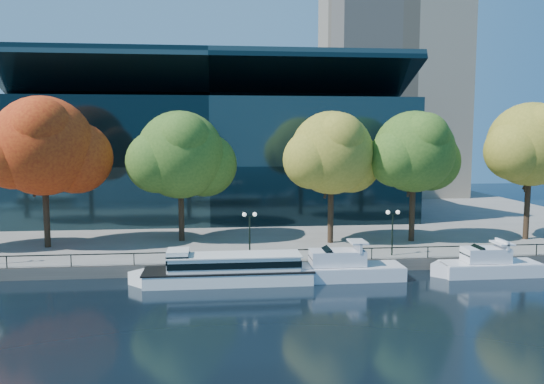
{
  "coord_description": "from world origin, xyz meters",
  "views": [
    {
      "loc": [
        -3.05,
        -40.26,
        11.65
      ],
      "look_at": [
        1.88,
        8.0,
        6.37
      ],
      "focal_mm": 35.0,
      "sensor_mm": 36.0,
      "label": 1
    }
  ],
  "objects": [
    {
      "name": "tour_boat",
      "position": [
        -2.64,
        0.64,
        1.17
      ],
      "size": [
        14.47,
        3.23,
        2.75
      ],
      "color": "white",
      "rests_on": "ground"
    },
    {
      "name": "promenade",
      "position": [
        0.0,
        36.38,
        0.5
      ],
      "size": [
        90.0,
        67.08,
        1.0
      ],
      "color": "slate",
      "rests_on": "ground"
    },
    {
      "name": "tree_5",
      "position": [
        28.41,
        10.2,
        10.47
      ],
      "size": [
        10.52,
        8.63,
        13.87
      ],
      "color": "black",
      "rests_on": "promenade"
    },
    {
      "name": "lamp_2",
      "position": [
        12.21,
        4.5,
        3.98
      ],
      "size": [
        1.26,
        0.36,
        4.03
      ],
      "color": "black",
      "rests_on": "promenade"
    },
    {
      "name": "tree_4",
      "position": [
        16.39,
        10.42,
        9.78
      ],
      "size": [
        10.05,
        8.24,
        12.98
      ],
      "color": "black",
      "rests_on": "promenade"
    },
    {
      "name": "lamp_1",
      "position": [
        -0.41,
        4.5,
        3.98
      ],
      "size": [
        1.26,
        0.36,
        4.03
      ],
      "color": "black",
      "rests_on": "promenade"
    },
    {
      "name": "tree_2",
      "position": [
        -6.59,
        12.86,
        9.46
      ],
      "size": [
        10.87,
        8.91,
        13.0
      ],
      "color": "black",
      "rests_on": "promenade"
    },
    {
      "name": "convention_building",
      "position": [
        -4.0,
        31.79,
        8.51
      ],
      "size": [
        50.0,
        24.57,
        21.43
      ],
      "color": "black",
      "rests_on": "ground"
    },
    {
      "name": "ground",
      "position": [
        0.0,
        0.0,
        0.0
      ],
      "size": [
        160.0,
        160.0,
        0.0
      ],
      "primitive_type": "plane",
      "color": "black",
      "rests_on": "ground"
    },
    {
      "name": "tree_3",
      "position": [
        8.1,
        10.43,
        9.7
      ],
      "size": [
        10.13,
        8.31,
        12.93
      ],
      "color": "black",
      "rests_on": "promenade"
    },
    {
      "name": "tree_1",
      "position": [
        -19.05,
        11.06,
        10.39
      ],
      "size": [
        11.6,
        9.51,
        14.23
      ],
      "color": "black",
      "rests_on": "promenade"
    },
    {
      "name": "railing",
      "position": [
        0.0,
        3.25,
        1.94
      ],
      "size": [
        88.2,
        0.08,
        0.99
      ],
      "color": "black",
      "rests_on": "promenade"
    },
    {
      "name": "office_tower",
      "position": [
        28.0,
        55.0,
        33.02
      ],
      "size": [
        22.5,
        22.5,
        65.9
      ],
      "color": "gray",
      "rests_on": "ground"
    },
    {
      "name": "cruiser_far",
      "position": [
        18.95,
        0.71,
        0.95
      ],
      "size": [
        9.13,
        2.53,
        2.98
      ],
      "color": "silver",
      "rests_on": "ground"
    },
    {
      "name": "cruiser_near",
      "position": [
        6.48,
        0.78,
        0.97
      ],
      "size": [
        10.78,
        2.78,
        3.12
      ],
      "color": "silver",
      "rests_on": "ground"
    }
  ]
}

